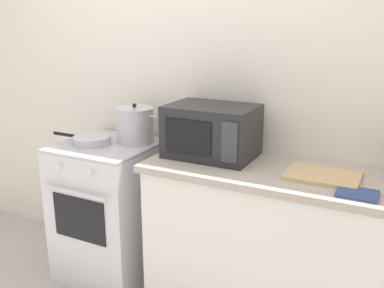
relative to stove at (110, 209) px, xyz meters
The scene contains 9 objects.
back_wall 1.09m from the stove, 29.72° to the left, with size 4.40×0.10×2.50m, color silver.
lower_cabinet_right 1.25m from the stove, ahead, with size 1.64×0.56×0.88m, color white.
countertop_right 1.33m from the stove, ahead, with size 1.70×0.60×0.04m, color #ADA393.
stove is the anchor object (origin of this frame).
stock_pot 0.60m from the stove, 38.35° to the left, with size 0.33×0.25×0.26m.
frying_pan 0.50m from the stove, 154.68° to the right, with size 0.44×0.24×0.05m.
microwave 0.94m from the stove, ahead, with size 0.50×0.37×0.30m.
cutting_board 1.44m from the stove, ahead, with size 0.36×0.26×0.02m, color tan.
oven_mitt 1.62m from the stove, ahead, with size 0.18×0.14×0.02m, color #33477A.
Camera 1 is at (1.35, -1.50, 1.68)m, focal length 40.07 mm.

